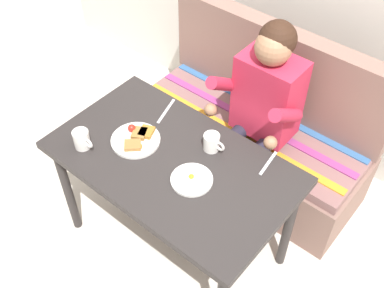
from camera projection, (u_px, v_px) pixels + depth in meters
name	position (u px, v px, depth m)	size (l,w,h in m)	color
ground_plane	(176.00, 242.00, 2.80)	(8.00, 8.00, 0.00)	beige
table	(173.00, 171.00, 2.33)	(1.20, 0.70, 0.73)	#292524
couch	(254.00, 133.00, 2.96)	(1.44, 0.56, 1.00)	#7E5E54
person	(260.00, 105.00, 2.53)	(0.45, 0.61, 1.21)	#C02742
plate_breakfast	(136.00, 139.00, 2.35)	(0.25, 0.25, 0.05)	white
plate_eggs	(192.00, 179.00, 2.17)	(0.20, 0.20, 0.04)	white
coffee_mug	(212.00, 142.00, 2.29)	(0.12, 0.08, 0.09)	white
coffee_mug_second	(82.00, 139.00, 2.29)	(0.12, 0.08, 0.10)	white
fork	(268.00, 163.00, 2.25)	(0.01, 0.17, 0.01)	silver
knife	(166.00, 111.00, 2.51)	(0.01, 0.20, 0.01)	silver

